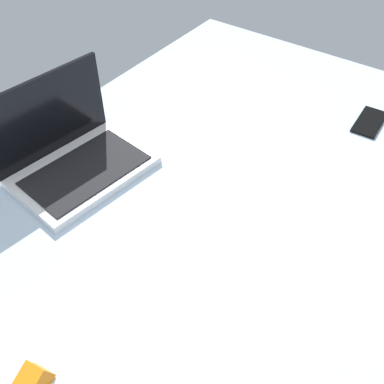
% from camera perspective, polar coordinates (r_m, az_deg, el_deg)
% --- Properties ---
extents(bed_mattress, '(1.80, 1.40, 0.18)m').
position_cam_1_polar(bed_mattress, '(1.07, 6.52, -9.60)').
color(bed_mattress, silver).
rests_on(bed_mattress, ground).
extents(laptop, '(0.36, 0.27, 0.23)m').
position_cam_1_polar(laptop, '(1.18, -14.67, 4.46)').
color(laptop, silver).
rests_on(laptop, bed_mattress).
extents(cell_phone, '(0.14, 0.07, 0.01)m').
position_cam_1_polar(cell_phone, '(1.41, 21.29, 8.15)').
color(cell_phone, black).
rests_on(cell_phone, bed_mattress).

